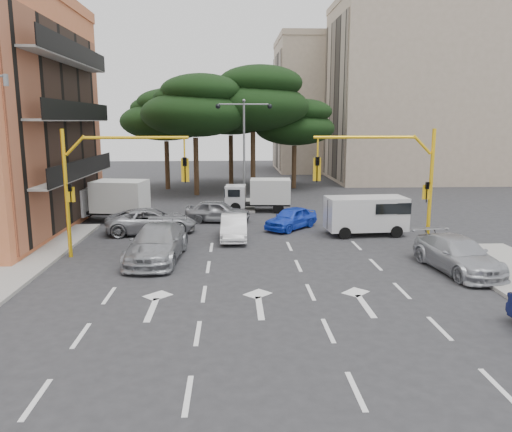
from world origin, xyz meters
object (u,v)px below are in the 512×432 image
(car_white_hatch, at_px, (234,227))
(car_silver_wagon, at_px, (157,243))
(car_silver_parked, at_px, (458,255))
(van_white, at_px, (366,216))
(car_blue_compact, at_px, (291,218))
(signal_mast_left, at_px, (105,175))
(car_silver_cross_b, at_px, (218,211))
(signal_mast_right, at_px, (395,174))
(box_truck_a, at_px, (106,201))
(street_lamp_center, at_px, (244,134))
(box_truck_b, at_px, (258,195))
(car_silver_cross_a, at_px, (151,221))

(car_white_hatch, height_order, car_silver_wagon, car_silver_wagon)
(car_white_hatch, distance_m, car_silver_parked, 11.46)
(car_silver_parked, height_order, van_white, van_white)
(car_blue_compact, bearing_deg, signal_mast_left, -106.79)
(car_silver_wagon, bearing_deg, car_silver_cross_b, 77.67)
(signal_mast_right, xyz_separation_m, van_white, (-0.20, 4.01, -2.78))
(van_white, bearing_deg, car_white_hatch, -88.09)
(van_white, distance_m, box_truck_a, 16.28)
(street_lamp_center, relative_size, car_white_hatch, 1.95)
(car_white_hatch, bearing_deg, box_truck_a, 147.40)
(signal_mast_left, distance_m, box_truck_b, 14.41)
(signal_mast_right, xyz_separation_m, box_truck_b, (-5.85, 11.83, -2.73))
(signal_mast_right, relative_size, car_silver_cross_b, 1.46)
(car_blue_compact, xyz_separation_m, car_silver_cross_b, (-4.43, 2.29, 0.05))
(street_lamp_center, height_order, car_silver_parked, street_lamp_center)
(car_silver_parked, bearing_deg, box_truck_a, 138.53)
(signal_mast_right, height_order, box_truck_a, signal_mast_right)
(van_white, distance_m, box_truck_b, 9.65)
(box_truck_a, bearing_deg, van_white, -96.97)
(car_silver_cross_a, relative_size, car_silver_cross_b, 1.24)
(signal_mast_left, height_order, car_silver_cross_b, signal_mast_left)
(signal_mast_left, relative_size, car_silver_cross_a, 1.18)
(signal_mast_right, bearing_deg, street_lamp_center, 115.91)
(car_silver_wagon, relative_size, van_white, 1.26)
(signal_mast_right, bearing_deg, car_blue_compact, 126.28)
(car_blue_compact, distance_m, van_white, 4.40)
(street_lamp_center, height_order, box_truck_a, street_lamp_center)
(signal_mast_left, height_order, van_white, signal_mast_left)
(car_blue_compact, xyz_separation_m, car_silver_wagon, (-6.99, -6.47, 0.16))
(signal_mast_left, relative_size, van_white, 1.36)
(signal_mast_right, relative_size, car_silver_cross_a, 1.18)
(van_white, relative_size, box_truck_a, 0.82)
(signal_mast_left, bearing_deg, car_blue_compact, 31.45)
(car_blue_compact, distance_m, car_silver_cross_b, 4.99)
(car_silver_parked, distance_m, box_truck_b, 16.83)
(car_blue_compact, xyz_separation_m, van_white, (4.02, -1.74, 0.45))
(car_white_hatch, height_order, box_truck_b, box_truck_b)
(signal_mast_left, xyz_separation_m, street_lamp_center, (6.80, 14.01, 1.54))
(car_silver_wagon, height_order, car_silver_cross_b, car_silver_wagon)
(car_white_hatch, xyz_separation_m, car_silver_wagon, (-3.57, -3.98, 0.15))
(car_silver_wagon, bearing_deg, car_white_hatch, 52.04)
(signal_mast_right, distance_m, car_silver_parked, 4.82)
(box_truck_a, bearing_deg, signal_mast_left, -156.13)
(street_lamp_center, xyz_separation_m, car_silver_wagon, (-4.40, -14.73, -4.62))
(signal_mast_left, xyz_separation_m, car_blue_compact, (9.39, 5.74, -3.23))
(car_silver_parked, bearing_deg, signal_mast_right, 113.52)
(van_white, bearing_deg, box_truck_b, -148.05)
(car_silver_wagon, xyz_separation_m, car_silver_cross_b, (2.55, 8.75, -0.11))
(signal_mast_left, height_order, car_white_hatch, signal_mast_left)
(car_silver_cross_b, bearing_deg, van_white, -106.26)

